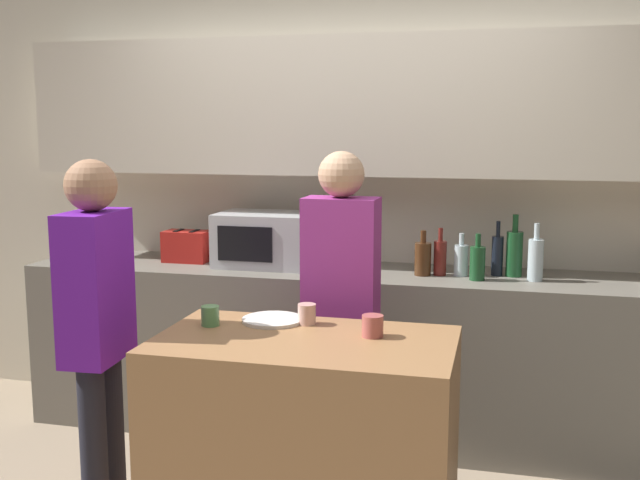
# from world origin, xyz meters

# --- Properties ---
(back_wall) EXTENTS (6.40, 0.40, 2.70)m
(back_wall) POSITION_xyz_m (0.00, 1.66, 1.54)
(back_wall) COLOR beige
(back_wall) RESTS_ON ground_plane
(back_counter) EXTENTS (3.60, 0.62, 0.93)m
(back_counter) POSITION_xyz_m (0.00, 1.39, 0.47)
(back_counter) COLOR #6B665B
(back_counter) RESTS_ON ground_plane
(kitchen_island) EXTENTS (1.17, 0.68, 0.91)m
(kitchen_island) POSITION_xyz_m (0.10, 0.16, 0.45)
(kitchen_island) COLOR #996B42
(kitchen_island) RESTS_ON ground_plane
(microwave) EXTENTS (0.52, 0.39, 0.30)m
(microwave) POSITION_xyz_m (-0.48, 1.43, 1.08)
(microwave) COLOR #B7BABC
(microwave) RESTS_ON back_counter
(toaster) EXTENTS (0.26, 0.16, 0.18)m
(toaster) POSITION_xyz_m (-0.96, 1.43, 1.03)
(toaster) COLOR #B21E19
(toaster) RESTS_ON back_counter
(bottle_0) EXTENTS (0.09, 0.09, 0.24)m
(bottle_0) POSITION_xyz_m (0.42, 1.36, 1.03)
(bottle_0) COLOR #472814
(bottle_0) RESTS_ON back_counter
(bottle_1) EXTENTS (0.07, 0.07, 0.25)m
(bottle_1) POSITION_xyz_m (0.51, 1.38, 1.03)
(bottle_1) COLOR maroon
(bottle_1) RESTS_ON back_counter
(bottle_2) EXTENTS (0.07, 0.07, 0.23)m
(bottle_2) POSITION_xyz_m (0.62, 1.39, 1.02)
(bottle_2) COLOR silver
(bottle_2) RESTS_ON back_counter
(bottle_3) EXTENTS (0.08, 0.08, 0.24)m
(bottle_3) POSITION_xyz_m (0.71, 1.30, 1.03)
(bottle_3) COLOR #194723
(bottle_3) RESTS_ON back_counter
(bottle_4) EXTENTS (0.06, 0.06, 0.29)m
(bottle_4) POSITION_xyz_m (0.81, 1.45, 1.05)
(bottle_4) COLOR black
(bottle_4) RESTS_ON back_counter
(bottle_5) EXTENTS (0.09, 0.09, 0.33)m
(bottle_5) POSITION_xyz_m (0.89, 1.45, 1.06)
(bottle_5) COLOR #194723
(bottle_5) RESTS_ON back_counter
(bottle_6) EXTENTS (0.08, 0.08, 0.30)m
(bottle_6) POSITION_xyz_m (1.00, 1.35, 1.05)
(bottle_6) COLOR silver
(bottle_6) RESTS_ON back_counter
(plate_on_island) EXTENTS (0.26, 0.26, 0.01)m
(plate_on_island) POSITION_xyz_m (-0.10, 0.37, 0.91)
(plate_on_island) COLOR white
(plate_on_island) RESTS_ON kitchen_island
(cup_0) EXTENTS (0.08, 0.08, 0.09)m
(cup_0) POSITION_xyz_m (0.05, 0.36, 0.95)
(cup_0) COLOR #D8A595
(cup_0) RESTS_ON kitchen_island
(cup_1) EXTENTS (0.07, 0.07, 0.08)m
(cup_1) POSITION_xyz_m (-0.33, 0.25, 0.95)
(cup_1) COLOR #599959
(cup_1) RESTS_ON kitchen_island
(cup_2) EXTENTS (0.09, 0.09, 0.09)m
(cup_2) POSITION_xyz_m (0.35, 0.24, 0.95)
(cup_2) COLOR #B35752
(cup_2) RESTS_ON kitchen_island
(person_left) EXTENTS (0.34, 0.21, 1.61)m
(person_left) POSITION_xyz_m (0.11, 0.75, 0.95)
(person_left) COLOR black
(person_left) RESTS_ON ground_plane
(person_center) EXTENTS (0.21, 0.35, 1.59)m
(person_center) POSITION_xyz_m (-0.76, 0.10, 0.94)
(person_center) COLOR black
(person_center) RESTS_ON ground_plane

